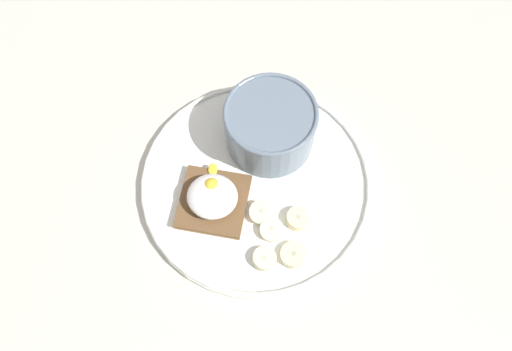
# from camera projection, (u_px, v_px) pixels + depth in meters

# --- Properties ---
(ground_plane) EXTENTS (1.20, 1.20, 0.02)m
(ground_plane) POSITION_uv_depth(u_px,v_px,m) (256.00, 188.00, 0.66)
(ground_plane) COLOR beige
(ground_plane) RESTS_ON ground
(plate) EXTENTS (0.30, 0.30, 0.02)m
(plate) POSITION_uv_depth(u_px,v_px,m) (256.00, 182.00, 0.65)
(plate) COLOR white
(plate) RESTS_ON ground_plane
(oatmeal_bowl) EXTENTS (0.12, 0.12, 0.07)m
(oatmeal_bowl) POSITION_uv_depth(u_px,v_px,m) (270.00, 126.00, 0.64)
(oatmeal_bowl) COLOR slate
(oatmeal_bowl) RESTS_ON plate
(toast_slice) EXTENTS (0.08, 0.08, 0.01)m
(toast_slice) POSITION_uv_depth(u_px,v_px,m) (214.00, 202.00, 0.63)
(toast_slice) COLOR brown
(toast_slice) RESTS_ON plate
(poached_egg) EXTENTS (0.06, 0.08, 0.03)m
(poached_egg) POSITION_uv_depth(u_px,v_px,m) (212.00, 195.00, 0.61)
(poached_egg) COLOR white
(poached_egg) RESTS_ON toast_slice
(banana_slice_front) EXTENTS (0.04, 0.04, 0.02)m
(banana_slice_front) POSITION_uv_depth(u_px,v_px,m) (294.00, 255.00, 0.60)
(banana_slice_front) COLOR #F2E7BE
(banana_slice_front) RESTS_ON plate
(banana_slice_left) EXTENTS (0.03, 0.03, 0.02)m
(banana_slice_left) POSITION_uv_depth(u_px,v_px,m) (261.00, 212.00, 0.62)
(banana_slice_left) COLOR beige
(banana_slice_left) RESTS_ON plate
(banana_slice_back) EXTENTS (0.04, 0.04, 0.01)m
(banana_slice_back) POSITION_uv_depth(u_px,v_px,m) (272.00, 230.00, 0.61)
(banana_slice_back) COLOR beige
(banana_slice_back) RESTS_ON plate
(banana_slice_right) EXTENTS (0.04, 0.04, 0.01)m
(banana_slice_right) POSITION_uv_depth(u_px,v_px,m) (298.00, 219.00, 0.62)
(banana_slice_right) COLOR beige
(banana_slice_right) RESTS_ON plate
(banana_slice_inner) EXTENTS (0.04, 0.04, 0.01)m
(banana_slice_inner) POSITION_uv_depth(u_px,v_px,m) (264.00, 259.00, 0.60)
(banana_slice_inner) COLOR beige
(banana_slice_inner) RESTS_ON plate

